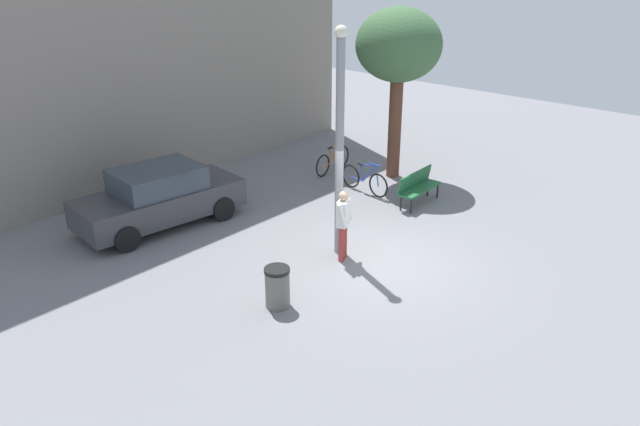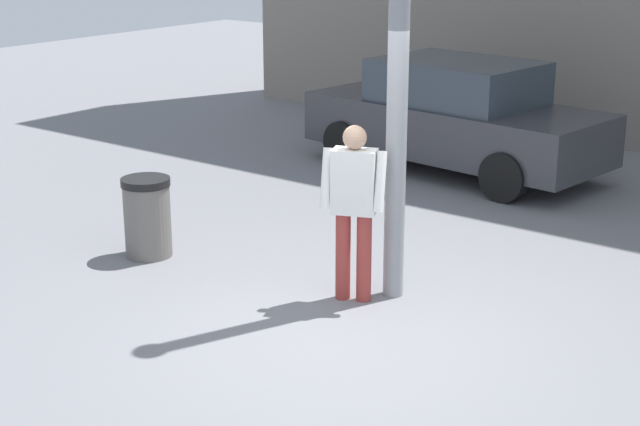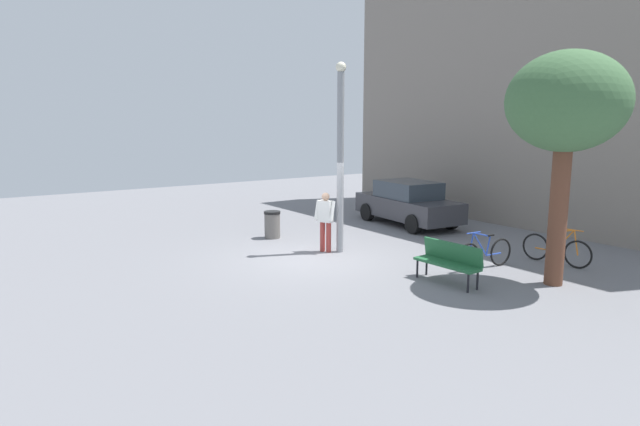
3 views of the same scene
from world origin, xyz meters
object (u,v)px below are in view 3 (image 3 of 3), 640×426
trash_bin (272,225)px  bicycle_blue (485,254)px  lamppost (340,154)px  plaza_tree (566,106)px  person_by_lamppost (326,218)px  bicycle_orange (556,249)px  parked_car_charcoal (408,203)px  park_bench (449,259)px

trash_bin → bicycle_blue: bearing=22.6°
lamppost → plaza_tree: bearing=22.1°
bicycle_blue → lamppost: bearing=-151.2°
person_by_lamppost → bicycle_blue: size_ratio=0.92×
bicycle_orange → parked_car_charcoal: (-6.06, 0.65, 0.39)m
parked_car_charcoal → bicycle_orange: bearing=-6.1°
bicycle_blue → parked_car_charcoal: 5.87m
lamppost → plaza_tree: lamppost is taller
plaza_tree → trash_bin: plaza_tree is taller
parked_car_charcoal → trash_bin: (-0.80, -5.04, -0.35)m
park_bench → plaza_tree: (1.42, 1.84, 3.38)m
trash_bin → plaza_tree: bearing=19.4°
plaza_tree → lamppost: bearing=-157.9°
lamppost → park_bench: size_ratio=3.19×
person_by_lamppost → bicycle_blue: 4.33m
bicycle_orange → trash_bin: bearing=-147.4°
park_bench → bicycle_orange: (0.47, 3.48, -0.16)m
park_bench → plaza_tree: size_ratio=0.32×
park_bench → parked_car_charcoal: 6.96m
person_by_lamppost → park_bench: size_ratio=1.03×
park_bench → bicycle_orange: 3.52m
bicycle_orange → parked_car_charcoal: bearing=173.9°
person_by_lamppost → plaza_tree: plaza_tree is taller
person_by_lamppost → parked_car_charcoal: (-1.63, 4.72, -0.19)m
bicycle_orange → bicycle_blue: (-0.77, -1.86, 0.00)m
plaza_tree → bicycle_orange: 4.02m
parked_car_charcoal → plaza_tree: bearing=-18.1°
lamppost → park_bench: 4.34m
park_bench → lamppost: bearing=-176.0°
bicycle_orange → trash_bin: (-6.86, -4.39, 0.05)m
parked_car_charcoal → trash_bin: parked_car_charcoal is taller
lamppost → trash_bin: 3.58m
lamppost → bicycle_orange: size_ratio=2.86×
plaza_tree → person_by_lamppost: bearing=-155.8°
bicycle_blue → trash_bin: size_ratio=2.13×
person_by_lamppost → bicycle_orange: 6.05m
parked_car_charcoal → trash_bin: bearing=-99.0°
bicycle_orange → parked_car_charcoal: size_ratio=0.41×
bicycle_blue → bicycle_orange: bearing=67.6°
lamppost → person_by_lamppost: (-0.23, -0.33, -1.77)m
plaza_tree → bicycle_blue: size_ratio=2.81×
park_bench → plaza_tree: plaza_tree is taller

